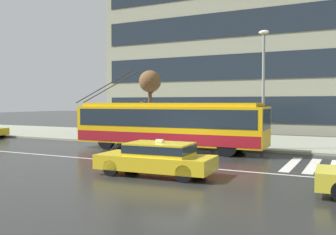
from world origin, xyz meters
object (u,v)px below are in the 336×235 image
(taxi_oncoming_near, at_px, (157,157))
(pedestrian_at_shelter, at_px, (211,119))
(street_lamp, at_px, (263,79))
(street_tree_bare, at_px, (150,84))
(pedestrian_approaching_curb, at_px, (192,119))
(trolleybus, at_px, (169,124))

(taxi_oncoming_near, bearing_deg, pedestrian_at_shelter, 97.51)
(street_lamp, bearing_deg, street_tree_bare, 163.48)
(street_lamp, bearing_deg, pedestrian_approaching_curb, 168.85)
(street_lamp, bearing_deg, pedestrian_at_shelter, 172.11)
(street_tree_bare, bearing_deg, taxi_oncoming_near, -59.71)
(trolleybus, relative_size, pedestrian_approaching_curb, 6.16)
(taxi_oncoming_near, height_order, pedestrian_at_shelter, pedestrian_at_shelter)
(trolleybus, relative_size, pedestrian_at_shelter, 6.15)
(trolleybus, bearing_deg, street_lamp, 23.65)
(trolleybus, height_order, pedestrian_at_shelter, trolleybus)
(taxi_oncoming_near, distance_m, pedestrian_approaching_curb, 10.51)
(taxi_oncoming_near, bearing_deg, pedestrian_approaching_curb, 105.47)
(pedestrian_at_shelter, relative_size, street_tree_bare, 0.39)
(taxi_oncoming_near, height_order, pedestrian_approaching_curb, pedestrian_approaching_curb)
(taxi_oncoming_near, height_order, street_lamp, street_lamp)
(pedestrian_approaching_curb, bearing_deg, street_tree_bare, 157.50)
(street_lamp, relative_size, street_tree_bare, 1.35)
(pedestrian_approaching_curb, bearing_deg, taxi_oncoming_near, -74.53)
(pedestrian_approaching_curb, distance_m, street_tree_bare, 5.07)
(taxi_oncoming_near, relative_size, street_lamp, 0.68)
(pedestrian_at_shelter, bearing_deg, street_lamp, -7.89)
(pedestrian_at_shelter, xyz_separation_m, street_tree_bare, (-5.61, 2.19, 2.45))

